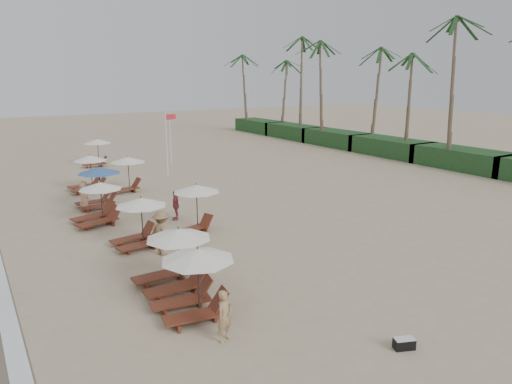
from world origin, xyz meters
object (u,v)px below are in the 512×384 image
lounger_station_3 (96,205)px  beachgoer_far_b (84,196)px  lounger_station_4 (97,186)px  flag_pole_near (167,140)px  inland_station_0 (195,201)px  lounger_station_0 (192,282)px  beachgoer_mid_b (162,233)px  lounger_station_1 (172,261)px  beachgoer_near (225,316)px  inland_station_1 (126,170)px  lounger_station_5 (87,175)px  beachgoer_far_a (176,205)px  duffel_bag (404,343)px  lounger_station_2 (137,222)px  beachgoer_mid_a (189,261)px  inland_station_2 (96,149)px

lounger_station_3 → beachgoer_far_b: (0.02, 2.89, -0.16)m
lounger_station_4 → flag_pole_near: size_ratio=0.55×
inland_station_0 → beachgoer_far_b: (-3.67, 6.55, -0.68)m
lounger_station_0 → beachgoer_mid_b: size_ratio=1.38×
lounger_station_1 → beachgoer_near: (-0.08, -3.97, -0.25)m
inland_station_1 → flag_pole_near: bearing=41.1°
lounger_station_5 → lounger_station_0: bearing=-93.3°
lounger_station_1 → flag_pole_near: 19.86m
beachgoer_near → flag_pole_near: (7.26, 22.41, 1.84)m
beachgoer_far_a → duffel_bag: bearing=29.0°
duffel_bag → inland_station_0: bearing=92.5°
lounger_station_4 → beachgoer_mid_b: (0.45, -8.72, -0.29)m
lounger_station_2 → lounger_station_5: 11.57m
beachgoer_near → beachgoer_mid_a: beachgoer_near is taller
lounger_station_0 → lounger_station_2: (0.54, 6.78, 0.02)m
lounger_station_1 → lounger_station_5: bearing=87.0°
lounger_station_1 → beachgoer_mid_b: 3.29m
inland_station_1 → beachgoer_far_b: 4.45m
lounger_station_2 → lounger_station_3: lounger_station_2 is taller
beachgoer_far_b → beachgoer_mid_b: bearing=-139.9°
lounger_station_0 → beachgoer_far_a: bearing=70.2°
beachgoer_mid_b → inland_station_1: bearing=-29.8°
lounger_station_0 → inland_station_2: 27.03m
lounger_station_3 → inland_station_1: (3.31, 5.83, 0.41)m
beachgoer_far_b → lounger_station_4: bearing=-49.5°
beachgoer_far_a → lounger_station_2: bearing=-19.5°
lounger_station_3 → beachgoer_far_b: bearing=89.6°
inland_station_1 → beachgoer_far_b: (-3.29, -2.94, -0.58)m
inland_station_2 → duffel_bag: inland_station_2 is taller
duffel_bag → lounger_station_2: bearing=106.9°
inland_station_0 → inland_station_2: bearing=89.4°
beachgoer_mid_b → duffel_bag: bearing=177.0°
lounger_station_2 → beachgoer_near: lounger_station_2 is taller
beachgoer_mid_a → beachgoer_mid_b: bearing=-118.2°
lounger_station_3 → duffel_bag: lounger_station_3 is taller
beachgoer_mid_b → beachgoer_far_b: size_ratio=1.15×
beachgoer_near → beachgoer_mid_a: size_ratio=1.01×
beachgoer_near → beachgoer_far_b: 15.75m
lounger_station_0 → inland_station_1: 17.13m
lounger_station_3 → beachgoer_mid_b: 5.85m
beachgoer_mid_b → lounger_station_1: bearing=145.5°
lounger_station_4 → beachgoer_near: bearing=-91.7°
lounger_station_0 → lounger_station_1: bearing=84.4°
beachgoer_mid_b → lounger_station_4: bearing=-16.6°
lounger_station_3 → duffel_bag: size_ratio=4.21×
lounger_station_5 → duffel_bag: 23.32m
lounger_station_1 → inland_station_1: (2.93, 14.72, 0.39)m
flag_pole_near → inland_station_0: bearing=-106.4°
lounger_station_3 → inland_station_0: size_ratio=1.04×
inland_station_2 → beachgoer_far_a: 17.20m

